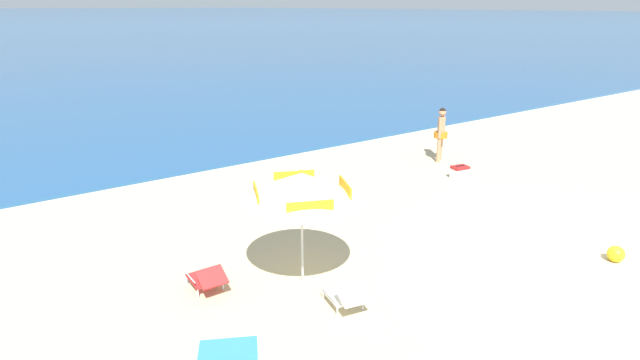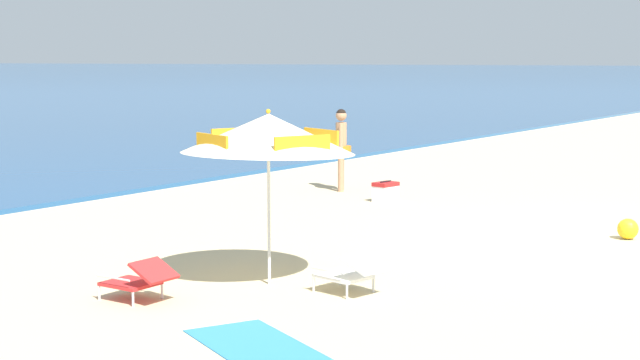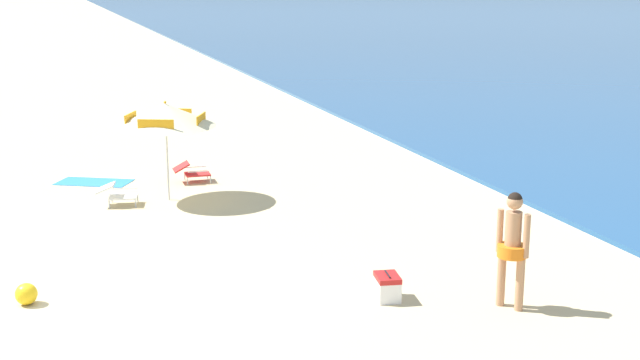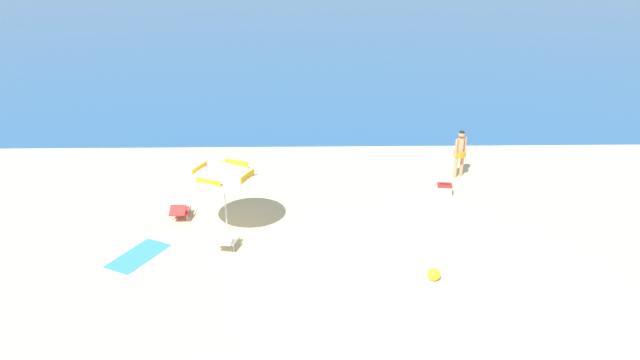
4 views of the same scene
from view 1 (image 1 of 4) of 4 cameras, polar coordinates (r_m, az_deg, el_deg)
ground_plane at (r=11.94m, az=30.04°, el=-8.45°), size 800.00×800.00×0.00m
beach_umbrella_striped_main at (r=8.99m, az=-2.10°, el=-0.73°), size 2.59×2.58×2.27m
lounge_chair_under_umbrella at (r=9.69m, az=-12.59°, el=-10.66°), size 0.59×0.90×0.52m
lounge_chair_beside_umbrella at (r=8.96m, az=2.98°, el=-12.81°), size 0.68×0.96×0.51m
person_standing_near_shore at (r=17.36m, az=13.45°, el=5.42°), size 0.47×0.44×1.81m
cooler_box at (r=15.92m, az=15.43°, el=0.84°), size 0.54×0.42×0.43m
beach_ball at (r=12.14m, az=30.32°, el=-7.19°), size 0.34×0.34×0.34m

